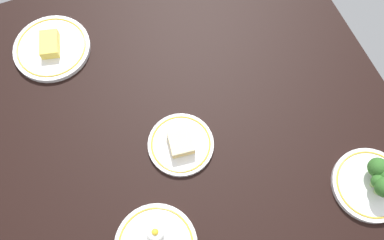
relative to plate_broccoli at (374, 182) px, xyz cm
name	(u,v)px	position (x,y,z in cm)	size (l,w,h in cm)	color
dining_table	(192,125)	(-33.17, -36.76, -4.49)	(119.92, 113.02, 4.00)	black
plate_broccoli	(374,182)	(0.00, 0.00, 0.00)	(19.60, 19.60, 8.89)	white
plate_sandwich	(181,144)	(-28.16, -41.96, -1.29)	(17.78, 17.78, 4.39)	white
plate_cheese	(52,47)	(-70.44, -66.93, -1.36)	(22.68, 22.68, 4.45)	white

